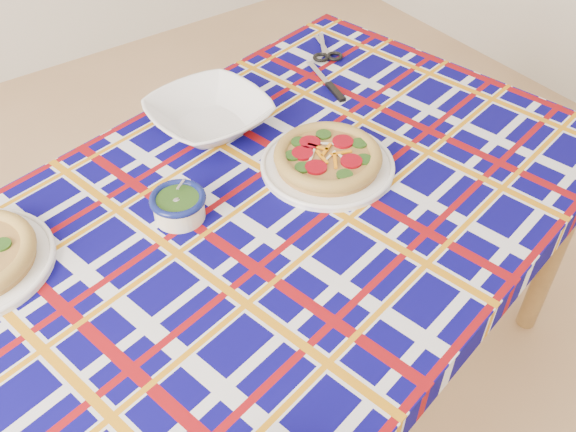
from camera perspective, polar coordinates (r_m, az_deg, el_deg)
floor at (r=1.75m, az=-5.37°, el=-17.74°), size 4.00×4.00×0.00m
dining_table at (r=1.32m, az=-1.24°, el=-1.36°), size 1.58×1.17×0.67m
tablecloth at (r=1.30m, az=-1.25°, el=-0.67°), size 1.61×1.21×0.09m
main_focaccia_plate at (r=1.35m, az=3.56°, el=5.24°), size 0.33×0.33×0.06m
pesto_bowl at (r=1.24m, az=-9.71°, el=1.05°), size 0.13×0.13×0.06m
serving_bowl at (r=1.47m, az=-7.03°, el=8.88°), size 0.28×0.28×0.06m
table_knife at (r=1.67m, az=2.81°, el=12.54°), size 0.07×0.21×0.01m
kitchen_scissors at (r=1.80m, az=3.08°, el=15.02°), size 0.15×0.20×0.01m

